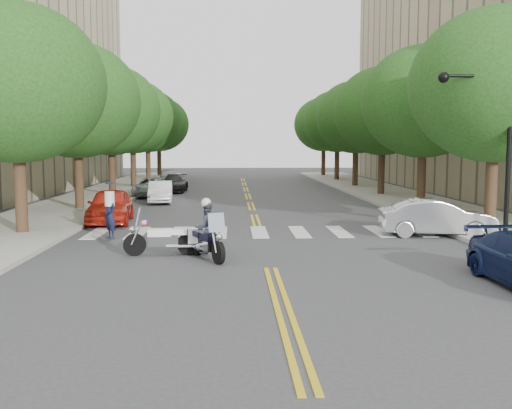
{
  "coord_description": "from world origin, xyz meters",
  "views": [
    {
      "loc": [
        -1.03,
        -15.2,
        3.33
      ],
      "look_at": [
        -0.21,
        4.35,
        1.3
      ],
      "focal_mm": 40.0,
      "sensor_mm": 36.0,
      "label": 1
    }
  ],
  "objects": [
    {
      "name": "tree_r_1",
      "position": [
        8.8,
        14.0,
        5.55
      ],
      "size": [
        6.4,
        6.4,
        8.45
      ],
      "color": "#382316",
      "rests_on": "ground"
    },
    {
      "name": "parked_car_a",
      "position": [
        -6.3,
        9.5,
        0.74
      ],
      "size": [
        2.13,
        4.49,
        1.48
      ],
      "primitive_type": "imported",
      "rotation": [
        0.0,
        0.0,
        0.09
      ],
      "color": "red",
      "rests_on": "ground"
    },
    {
      "name": "motorcycle_parked",
      "position": [
        -2.98,
        2.01,
        0.52
      ],
      "size": [
        2.3,
        0.59,
        1.48
      ],
      "rotation": [
        0.0,
        0.0,
        1.63
      ],
      "color": "black",
      "rests_on": "ground"
    },
    {
      "name": "sidewalk_right",
      "position": [
        9.5,
        22.0,
        0.07
      ],
      "size": [
        5.0,
        60.0,
        0.15
      ],
      "primitive_type": "cube",
      "color": "#9E9991",
      "rests_on": "ground"
    },
    {
      "name": "convertible",
      "position": [
        6.5,
        5.32,
        0.68
      ],
      "size": [
        4.3,
        1.99,
        1.36
      ],
      "primitive_type": "imported",
      "rotation": [
        0.0,
        0.0,
        1.43
      ],
      "color": "#B2B2B4",
      "rests_on": "ground"
    },
    {
      "name": "tree_r_4",
      "position": [
        8.8,
        38.0,
        5.55
      ],
      "size": [
        6.4,
        6.4,
        8.45
      ],
      "color": "#382316",
      "rests_on": "ground"
    },
    {
      "name": "motorcycle_police",
      "position": [
        -1.82,
        1.41,
        0.81
      ],
      "size": [
        1.22,
        2.09,
        1.81
      ],
      "rotation": [
        0.0,
        0.0,
        3.6
      ],
      "color": "black",
      "rests_on": "ground"
    },
    {
      "name": "tree_r_5",
      "position": [
        8.8,
        46.0,
        5.55
      ],
      "size": [
        6.4,
        6.4,
        8.45
      ],
      "color": "#382316",
      "rests_on": "ground"
    },
    {
      "name": "parked_car_c",
      "position": [
        -6.3,
        22.13,
        0.62
      ],
      "size": [
        2.09,
        4.46,
        1.23
      ],
      "primitive_type": "imported",
      "rotation": [
        0.0,
        0.0,
        -0.01
      ],
      "color": "#9D9FA4",
      "rests_on": "ground"
    },
    {
      "name": "parked_car_e",
      "position": [
        -6.3,
        32.31,
        0.71
      ],
      "size": [
        2.05,
        4.3,
        1.42
      ],
      "primitive_type": "imported",
      "rotation": [
        0.0,
        0.0,
        0.09
      ],
      "color": "gray",
      "rests_on": "ground"
    },
    {
      "name": "officer_standing",
      "position": [
        -5.41,
        5.22,
        0.82
      ],
      "size": [
        0.69,
        0.71,
        1.63
      ],
      "primitive_type": "imported",
      "rotation": [
        0.0,
        0.0,
        -0.86
      ],
      "color": "#161833",
      "rests_on": "ground"
    },
    {
      "name": "tree_l_2",
      "position": [
        -8.8,
        22.0,
        5.55
      ],
      "size": [
        6.4,
        6.4,
        8.45
      ],
      "color": "#382316",
      "rests_on": "ground"
    },
    {
      "name": "tree_l_5",
      "position": [
        -8.8,
        46.0,
        5.55
      ],
      "size": [
        6.4,
        6.4,
        8.45
      ],
      "color": "#382316",
      "rests_on": "ground"
    },
    {
      "name": "parked_car_b",
      "position": [
        -5.2,
        18.0,
        0.63
      ],
      "size": [
        1.69,
        3.93,
        1.26
      ],
      "primitive_type": "imported",
      "rotation": [
        0.0,
        0.0,
        0.1
      ],
      "color": "white",
      "rests_on": "ground"
    },
    {
      "name": "tree_l_4",
      "position": [
        -8.8,
        38.0,
        5.55
      ],
      "size": [
        6.4,
        6.4,
        8.45
      ],
      "color": "#382316",
      "rests_on": "ground"
    },
    {
      "name": "tree_r_2",
      "position": [
        8.8,
        22.0,
        5.55
      ],
      "size": [
        6.4,
        6.4,
        8.45
      ],
      "color": "#382316",
      "rests_on": "ground"
    },
    {
      "name": "sidewalk_left",
      "position": [
        -9.5,
        22.0,
        0.07
      ],
      "size": [
        5.0,
        60.0,
        0.15
      ],
      "primitive_type": "cube",
      "color": "#9E9991",
      "rests_on": "ground"
    },
    {
      "name": "tree_l_1",
      "position": [
        -8.8,
        14.0,
        5.55
      ],
      "size": [
        6.4,
        6.4,
        8.45
      ],
      "color": "#382316",
      "rests_on": "ground"
    },
    {
      "name": "tree_r_3",
      "position": [
        8.8,
        30.0,
        5.55
      ],
      "size": [
        6.4,
        6.4,
        8.45
      ],
      "color": "#382316",
      "rests_on": "ground"
    },
    {
      "name": "traffic_signal_pole",
      "position": [
        7.72,
        3.5,
        3.72
      ],
      "size": [
        2.82,
        0.42,
        6.0
      ],
      "color": "black",
      "rests_on": "ground"
    },
    {
      "name": "parked_car_d",
      "position": [
        -5.2,
        25.88,
        0.61
      ],
      "size": [
        1.8,
        4.26,
        1.23
      ],
      "primitive_type": "imported",
      "rotation": [
        0.0,
        0.0,
        -0.02
      ],
      "color": "black",
      "rests_on": "ground"
    },
    {
      "name": "ground",
      "position": [
        0.0,
        0.0,
        0.0
      ],
      "size": [
        140.0,
        140.0,
        0.0
      ],
      "primitive_type": "plane",
      "color": "#38383A",
      "rests_on": "ground"
    },
    {
      "name": "tree_r_0",
      "position": [
        8.8,
        6.0,
        5.55
      ],
      "size": [
        6.4,
        6.4,
        8.45
      ],
      "color": "#382316",
      "rests_on": "ground"
    },
    {
      "name": "tree_l_0",
      "position": [
        -8.8,
        6.0,
        5.55
      ],
      "size": [
        6.4,
        6.4,
        8.45
      ],
      "color": "#382316",
      "rests_on": "ground"
    },
    {
      "name": "tree_l_3",
      "position": [
        -8.8,
        30.0,
        5.55
      ],
      "size": [
        6.4,
        6.4,
        8.45
      ],
      "color": "#382316",
      "rests_on": "ground"
    }
  ]
}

